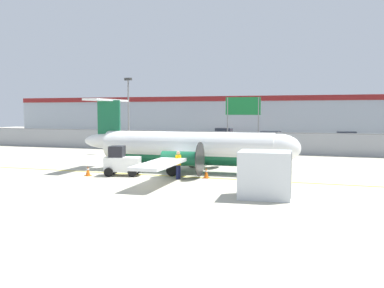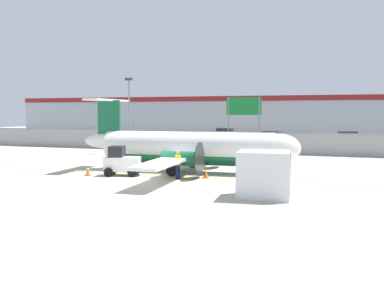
{
  "view_description": "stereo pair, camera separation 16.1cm",
  "coord_description": "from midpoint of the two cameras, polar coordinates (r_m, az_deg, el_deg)",
  "views": [
    {
      "loc": [
        10.64,
        -22.81,
        4.07
      ],
      "look_at": [
        1.23,
        5.2,
        1.8
      ],
      "focal_mm": 40.0,
      "sensor_mm": 36.0,
      "label": 1
    },
    {
      "loc": [
        10.8,
        -22.76,
        4.07
      ],
      "look_at": [
        1.23,
        5.2,
        1.8
      ],
      "focal_mm": 40.0,
      "sensor_mm": 36.0,
      "label": 2
    }
  ],
  "objects": [
    {
      "name": "traffic_cone_far_left",
      "position": [
        27.8,
        -13.56,
        -3.5
      ],
      "size": [
        0.36,
        0.36,
        0.64
      ],
      "color": "orange",
      "rests_on": "ground"
    },
    {
      "name": "traffic_cone_near_left",
      "position": [
        26.12,
        2.05,
        -3.88
      ],
      "size": [
        0.36,
        0.36,
        0.64
      ],
      "color": "orange",
      "rests_on": "ground"
    },
    {
      "name": "ground_plane",
      "position": [
        27.31,
        -4.46,
        -4.18
      ],
      "size": [
        140.0,
        140.0,
        0.01
      ],
      "color": "#B2AD99"
    },
    {
      "name": "commuter_airplane",
      "position": [
        28.63,
        0.04,
        -0.55
      ],
      "size": [
        15.21,
        16.05,
        4.92
      ],
      "rotation": [
        0.0,
        0.0,
        0.04
      ],
      "color": "white",
      "rests_on": "ground"
    },
    {
      "name": "ground_crew_worker",
      "position": [
        25.64,
        -1.71,
        -2.59
      ],
      "size": [
        0.41,
        0.55,
        1.7
      ],
      "rotation": [
        0.0,
        0.0,
        6.03
      ],
      "color": "#191E4C",
      "rests_on": "ground"
    },
    {
      "name": "cargo_container",
      "position": [
        20.45,
        9.78,
        -4.02
      ],
      "size": [
        2.57,
        2.2,
        2.2
      ],
      "rotation": [
        0.0,
        0.0,
        0.09
      ],
      "color": "silver",
      "rests_on": "ground"
    },
    {
      "name": "baggage_tug",
      "position": [
        27.47,
        -9.2,
        -2.38
      ],
      "size": [
        2.53,
        1.84,
        1.88
      ],
      "rotation": [
        0.0,
        0.0,
        0.24
      ],
      "color": "silver",
      "rests_on": "ground"
    },
    {
      "name": "apron_light_pole",
      "position": [
        41.82,
        -8.27,
        4.66
      ],
      "size": [
        0.7,
        0.3,
        7.27
      ],
      "color": "slate",
      "rests_on": "ground"
    },
    {
      "name": "parked_car_3",
      "position": [
        53.81,
        19.98,
        0.74
      ],
      "size": [
        4.28,
        2.16,
        1.58
      ],
      "rotation": [
        0.0,
        0.0,
        3.19
      ],
      "color": "silver",
      "rests_on": "parking_lot_strip"
    },
    {
      "name": "parked_car_1",
      "position": [
        60.61,
        4.61,
        1.37
      ],
      "size": [
        4.27,
        2.14,
        1.58
      ],
      "rotation": [
        0.0,
        0.0,
        -0.04
      ],
      "color": "red",
      "rests_on": "parking_lot_strip"
    },
    {
      "name": "perimeter_fence",
      "position": [
        42.28,
        4.15,
        0.37
      ],
      "size": [
        98.0,
        0.1,
        2.1
      ],
      "color": "gray",
      "rests_on": "ground"
    },
    {
      "name": "parked_car_0",
      "position": [
        53.08,
        -7.72,
        0.92
      ],
      "size": [
        4.39,
        2.45,
        1.58
      ],
      "rotation": [
        0.0,
        0.0,
        3.0
      ],
      "color": "slate",
      "rests_on": "parking_lot_strip"
    },
    {
      "name": "traffic_cone_near_right",
      "position": [
        34.14,
        -9.77,
        -1.99
      ],
      "size": [
        0.36,
        0.36,
        0.64
      ],
      "color": "orange",
      "rests_on": "ground"
    },
    {
      "name": "highway_sign",
      "position": [
        43.9,
        7.02,
        4.45
      ],
      "size": [
        3.6,
        0.14,
        5.5
      ],
      "color": "slate",
      "rests_on": "ground"
    },
    {
      "name": "parking_lot_strip",
      "position": [
        53.53,
        7.28,
        0.06
      ],
      "size": [
        98.0,
        17.0,
        0.12
      ],
      "color": "#38383A",
      "rests_on": "ground"
    },
    {
      "name": "background_building",
      "position": [
        71.59,
        10.3,
        3.67
      ],
      "size": [
        91.0,
        8.1,
        6.5
      ],
      "color": "#A8B2BC",
      "rests_on": "ground"
    },
    {
      "name": "parked_car_2",
      "position": [
        52.4,
        10.78,
        0.84
      ],
      "size": [
        4.37,
        2.38,
        1.58
      ],
      "rotation": [
        0.0,
        0.0,
        -0.12
      ],
      "color": "red",
      "rests_on": "parking_lot_strip"
    }
  ]
}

